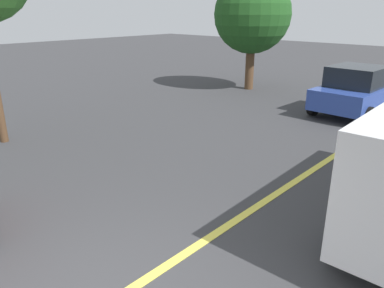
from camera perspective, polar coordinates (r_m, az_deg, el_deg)
The scene contains 3 objects.
lane_marking_centre at distance 6.96m, azimuth 7.94°, elevation -10.74°, with size 28.00×0.16×0.01m, color #E0D14C.
car_blue_approaching at distance 14.50m, azimuth 23.91°, elevation 7.53°, with size 3.91×2.18×1.70m.
tree_centre_verge at distance 17.62m, azimuth 9.23°, elevation 18.94°, with size 3.41×3.41×5.03m.
Camera 1 is at (-1.99, -3.33, 3.53)m, focal length 34.83 mm.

